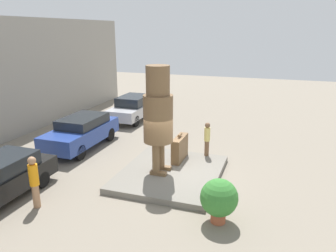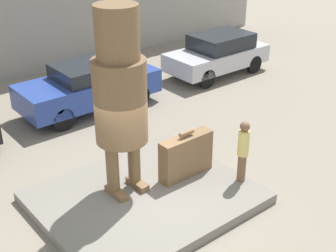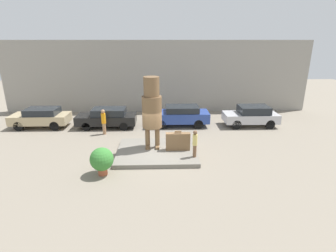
{
  "view_description": "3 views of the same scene",
  "coord_description": "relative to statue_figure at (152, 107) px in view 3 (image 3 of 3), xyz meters",
  "views": [
    {
      "loc": [
        -11.75,
        -3.89,
        5.82
      ],
      "look_at": [
        0.18,
        0.19,
        2.08
      ],
      "focal_mm": 35.0,
      "sensor_mm": 36.0,
      "label": 1
    },
    {
      "loc": [
        -5.26,
        -7.31,
        6.46
      ],
      "look_at": [
        0.5,
        -0.23,
        1.91
      ],
      "focal_mm": 50.0,
      "sensor_mm": 36.0,
      "label": 2
    },
    {
      "loc": [
        0.21,
        -14.43,
        6.54
      ],
      "look_at": [
        0.66,
        -0.24,
        1.82
      ],
      "focal_mm": 28.0,
      "sensor_mm": 36.0,
      "label": 3
    }
  ],
  "objects": [
    {
      "name": "parked_car_silver",
      "position": [
        7.65,
        4.68,
        -1.9
      ],
      "size": [
        4.16,
        1.82,
        1.6
      ],
      "rotation": [
        0.0,
        0.0,
        3.14
      ],
      "color": "#B7B7BC",
      "rests_on": "ground_plane"
    },
    {
      "name": "building_backdrop",
      "position": [
        0.26,
        9.52,
        0.49
      ],
      "size": [
        28.0,
        0.6,
        6.48
      ],
      "color": "gray",
      "rests_on": "ground_plane"
    },
    {
      "name": "tourist",
      "position": [
        2.39,
        -1.46,
        -1.66
      ],
      "size": [
        0.27,
        0.27,
        1.57
      ],
      "color": "brown",
      "rests_on": "pedestal"
    },
    {
      "name": "worker_hivis",
      "position": [
        -3.55,
        3.09,
        -1.75
      ],
      "size": [
        0.31,
        0.31,
        1.83
      ],
      "color": "#A87A56",
      "rests_on": "ground_plane"
    },
    {
      "name": "ground_plane",
      "position": [
        0.26,
        -0.44,
        -2.75
      ],
      "size": [
        60.0,
        60.0,
        0.0
      ],
      "primitive_type": "plane",
      "color": "gray"
    },
    {
      "name": "giant_suitcase",
      "position": [
        1.52,
        -0.43,
        -1.98
      ],
      "size": [
        1.43,
        0.37,
        1.21
      ],
      "color": "brown",
      "rests_on": "pedestal"
    },
    {
      "name": "parked_car_blue",
      "position": [
        2.03,
        4.92,
        -1.89
      ],
      "size": [
        4.6,
        1.86,
        1.59
      ],
      "rotation": [
        0.0,
        0.0,
        3.14
      ],
      "color": "#284293",
      "rests_on": "ground_plane"
    },
    {
      "name": "statue_figure",
      "position": [
        0.0,
        0.0,
        0.0
      ],
      "size": [
        1.16,
        1.16,
        4.3
      ],
      "color": "brown",
      "rests_on": "pedestal"
    },
    {
      "name": "planter_pot",
      "position": [
        -2.46,
        -2.91,
        -1.93
      ],
      "size": [
        1.18,
        1.18,
        1.44
      ],
      "color": "#AD5638",
      "rests_on": "ground_plane"
    },
    {
      "name": "pedestal",
      "position": [
        0.26,
        -0.44,
        -2.63
      ],
      "size": [
        4.7,
        3.93,
        0.24
      ],
      "color": "slate",
      "rests_on": "ground_plane"
    },
    {
      "name": "parked_car_black",
      "position": [
        -3.61,
        4.68,
        -1.95
      ],
      "size": [
        4.53,
        1.76,
        1.51
      ],
      "rotation": [
        0.0,
        0.0,
        3.14
      ],
      "color": "black",
      "rests_on": "ground_plane"
    },
    {
      "name": "parked_car_tan",
      "position": [
        -8.74,
        4.87,
        -1.93
      ],
      "size": [
        4.3,
        1.84,
        1.51
      ],
      "rotation": [
        0.0,
        0.0,
        3.14
      ],
      "color": "tan",
      "rests_on": "ground_plane"
    }
  ]
}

